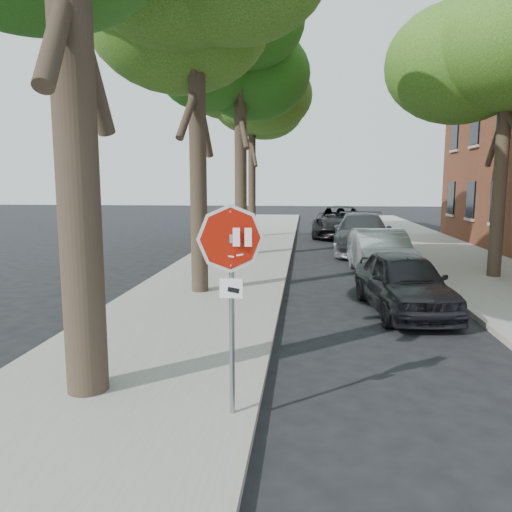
{
  "coord_description": "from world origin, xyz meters",
  "views": [
    {
      "loc": [
        0.17,
        -5.84,
        2.97
      ],
      "look_at": [
        -0.44,
        0.41,
        2.05
      ],
      "focal_mm": 35.0,
      "sensor_mm": 36.0,
      "label": 1
    }
  ],
  "objects_px": {
    "tree_mid_b": "(240,51)",
    "car_a": "(404,282)",
    "stop_sign": "(231,269)",
    "car_b": "(381,253)",
    "tree_right": "(508,36)",
    "car_c": "(362,233)",
    "car_d": "(340,222)",
    "tree_far": "(252,102)"
  },
  "relations": [
    {
      "from": "tree_mid_b",
      "to": "car_a",
      "type": "height_order",
      "value": "tree_mid_b"
    },
    {
      "from": "stop_sign",
      "to": "car_b",
      "type": "bearing_deg",
      "value": 72.38
    },
    {
      "from": "tree_right",
      "to": "car_a",
      "type": "relative_size",
      "value": 2.26
    },
    {
      "from": "tree_mid_b",
      "to": "car_c",
      "type": "relative_size",
      "value": 1.79
    },
    {
      "from": "car_b",
      "to": "stop_sign",
      "type": "bearing_deg",
      "value": -110.96
    },
    {
      "from": "tree_right",
      "to": "car_d",
      "type": "distance_m",
      "value": 14.1
    },
    {
      "from": "car_a",
      "to": "tree_mid_b",
      "type": "bearing_deg",
      "value": 114.04
    },
    {
      "from": "car_c",
      "to": "stop_sign",
      "type": "bearing_deg",
      "value": -97.56
    },
    {
      "from": "car_c",
      "to": "car_d",
      "type": "height_order",
      "value": "car_d"
    },
    {
      "from": "tree_mid_b",
      "to": "car_c",
      "type": "height_order",
      "value": "tree_mid_b"
    },
    {
      "from": "stop_sign",
      "to": "car_d",
      "type": "relative_size",
      "value": 0.42
    },
    {
      "from": "car_c",
      "to": "car_d",
      "type": "xyz_separation_m",
      "value": [
        -0.49,
        6.28,
        0.01
      ]
    },
    {
      "from": "stop_sign",
      "to": "car_d",
      "type": "xyz_separation_m",
      "value": [
        2.81,
        22.11,
        -1.09
      ]
    },
    {
      "from": "tree_mid_b",
      "to": "car_b",
      "type": "bearing_deg",
      "value": -36.81
    },
    {
      "from": "car_c",
      "to": "tree_right",
      "type": "bearing_deg",
      "value": -55.13
    },
    {
      "from": "car_a",
      "to": "car_c",
      "type": "xyz_separation_m",
      "value": [
        0.14,
        10.05,
        0.14
      ]
    },
    {
      "from": "stop_sign",
      "to": "car_a",
      "type": "height_order",
      "value": "stop_sign"
    },
    {
      "from": "stop_sign",
      "to": "tree_right",
      "type": "height_order",
      "value": "tree_right"
    },
    {
      "from": "tree_mid_b",
      "to": "tree_right",
      "type": "height_order",
      "value": "tree_mid_b"
    },
    {
      "from": "tree_mid_b",
      "to": "tree_right",
      "type": "relative_size",
      "value": 1.11
    },
    {
      "from": "tree_mid_b",
      "to": "tree_right",
      "type": "distance_m",
      "value": 9.34
    },
    {
      "from": "stop_sign",
      "to": "tree_right",
      "type": "distance_m",
      "value": 13.23
    },
    {
      "from": "tree_mid_b",
      "to": "tree_right",
      "type": "xyz_separation_m",
      "value": [
        8.4,
        -4.01,
        -0.78
      ]
    },
    {
      "from": "car_a",
      "to": "car_b",
      "type": "bearing_deg",
      "value": 82.01
    },
    {
      "from": "car_c",
      "to": "car_d",
      "type": "relative_size",
      "value": 0.94
    },
    {
      "from": "car_d",
      "to": "tree_far",
      "type": "bearing_deg",
      "value": -163.74
    },
    {
      "from": "car_c",
      "to": "car_a",
      "type": "bearing_deg",
      "value": -86.59
    },
    {
      "from": "car_a",
      "to": "tree_right",
      "type": "bearing_deg",
      "value": 44.81
    },
    {
      "from": "tree_far",
      "to": "car_d",
      "type": "bearing_deg",
      "value": 11.43
    },
    {
      "from": "car_a",
      "to": "car_c",
      "type": "height_order",
      "value": "car_c"
    },
    {
      "from": "stop_sign",
      "to": "car_c",
      "type": "relative_size",
      "value": 0.45
    },
    {
      "from": "tree_mid_b",
      "to": "car_d",
      "type": "height_order",
      "value": "tree_mid_b"
    },
    {
      "from": "car_a",
      "to": "tree_far",
      "type": "bearing_deg",
      "value": 102.41
    },
    {
      "from": "tree_right",
      "to": "car_a",
      "type": "xyz_separation_m",
      "value": [
        -3.52,
        -4.35,
        -6.51
      ]
    },
    {
      "from": "stop_sign",
      "to": "tree_mid_b",
      "type": "relative_size",
      "value": 0.25
    },
    {
      "from": "stop_sign",
      "to": "car_b",
      "type": "relative_size",
      "value": 0.58
    },
    {
      "from": "tree_right",
      "to": "tree_mid_b",
      "type": "bearing_deg",
      "value": 154.48
    },
    {
      "from": "car_d",
      "to": "tree_right",
      "type": "bearing_deg",
      "value": -67.25
    },
    {
      "from": "tree_right",
      "to": "car_b",
      "type": "distance_m",
      "value": 7.31
    },
    {
      "from": "tree_right",
      "to": "car_a",
      "type": "bearing_deg",
      "value": -128.96
    },
    {
      "from": "tree_right",
      "to": "car_a",
      "type": "height_order",
      "value": "tree_right"
    },
    {
      "from": "car_b",
      "to": "car_d",
      "type": "height_order",
      "value": "car_d"
    }
  ]
}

